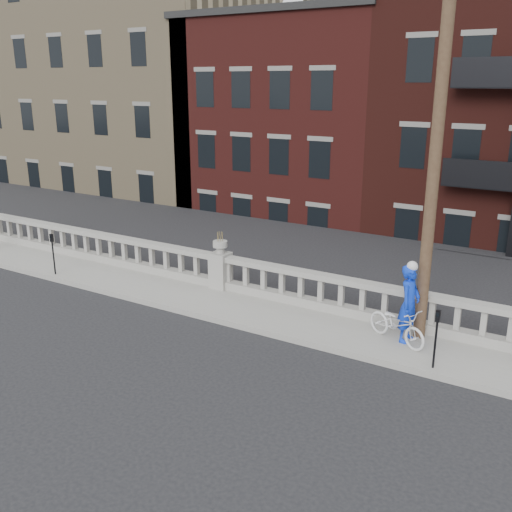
# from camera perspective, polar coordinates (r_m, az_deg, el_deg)

# --- Properties ---
(ground) EXTENTS (120.00, 120.00, 0.00)m
(ground) POSITION_cam_1_polar(r_m,az_deg,el_deg) (14.80, -12.32, -8.13)
(ground) COLOR black
(ground) RESTS_ON ground
(sidewalk) EXTENTS (32.00, 2.20, 0.15)m
(sidewalk) POSITION_cam_1_polar(r_m,az_deg,el_deg) (16.86, -5.36, -4.31)
(sidewalk) COLOR gray
(sidewalk) RESTS_ON ground
(balustrade) EXTENTS (28.00, 0.34, 1.03)m
(balustrade) POSITION_cam_1_polar(r_m,az_deg,el_deg) (17.39, -3.55, -1.61)
(balustrade) COLOR gray
(balustrade) RESTS_ON sidewalk
(planter_pedestal) EXTENTS (0.55, 0.55, 1.76)m
(planter_pedestal) POSITION_cam_1_polar(r_m,az_deg,el_deg) (17.33, -3.57, -1.01)
(planter_pedestal) COLOR gray
(planter_pedestal) RESTS_ON sidewalk
(lower_level) EXTENTS (80.00, 44.00, 20.80)m
(lower_level) POSITION_cam_1_polar(r_m,az_deg,el_deg) (33.97, 16.17, 10.40)
(lower_level) COLOR #605E59
(lower_level) RESTS_ON ground
(utility_pole) EXTENTS (1.60, 0.28, 10.00)m
(utility_pole) POSITION_cam_1_polar(r_m,az_deg,el_deg) (13.58, 17.73, 12.20)
(utility_pole) COLOR #422D1E
(utility_pole) RESTS_ON sidewalk
(parking_meter_a) EXTENTS (0.10, 0.09, 1.36)m
(parking_meter_a) POSITION_cam_1_polar(r_m,az_deg,el_deg) (19.57, -19.66, 0.63)
(parking_meter_a) COLOR black
(parking_meter_a) RESTS_ON sidewalk
(parking_meter_b) EXTENTS (0.10, 0.09, 1.36)m
(parking_meter_b) POSITION_cam_1_polar(r_m,az_deg,el_deg) (13.05, 17.58, -7.30)
(parking_meter_b) COLOR black
(parking_meter_b) RESTS_ON sidewalk
(bicycle) EXTENTS (1.81, 1.27, 0.90)m
(bicycle) POSITION_cam_1_polar(r_m,az_deg,el_deg) (14.23, 13.92, -6.64)
(bicycle) COLOR silver
(bicycle) RESTS_ON sidewalk
(cyclist) EXTENTS (0.53, 0.75, 1.92)m
(cyclist) POSITION_cam_1_polar(r_m,az_deg,el_deg) (14.17, 15.07, -4.62)
(cyclist) COLOR #0D32D0
(cyclist) RESTS_ON sidewalk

